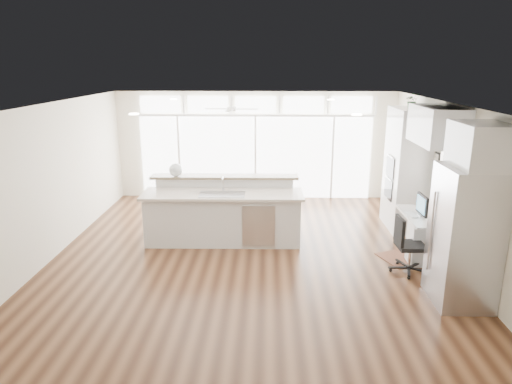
{
  "coord_description": "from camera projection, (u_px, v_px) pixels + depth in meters",
  "views": [
    {
      "loc": [
        0.34,
        -7.45,
        3.35
      ],
      "look_at": [
        0.11,
        0.6,
        1.08
      ],
      "focal_mm": 32.0,
      "sensor_mm": 36.0,
      "label": 1
    }
  ],
  "objects": [
    {
      "name": "floor",
      "position": [
        249.0,
        260.0,
        8.08
      ],
      "size": [
        7.0,
        8.0,
        0.02
      ],
      "primitive_type": "cube",
      "color": "#3B2112",
      "rests_on": "ground"
    },
    {
      "name": "ceiling",
      "position": [
        248.0,
        106.0,
        7.35
      ],
      "size": [
        7.0,
        8.0,
        0.02
      ],
      "primitive_type": "cube",
      "color": "white",
      "rests_on": "wall_back"
    },
    {
      "name": "wall_back",
      "position": [
        256.0,
        146.0,
        11.56
      ],
      "size": [
        7.0,
        0.04,
        2.7
      ],
      "primitive_type": "cube",
      "color": "silver",
      "rests_on": "floor"
    },
    {
      "name": "wall_front",
      "position": [
        228.0,
        308.0,
        3.87
      ],
      "size": [
        7.0,
        0.04,
        2.7
      ],
      "primitive_type": "cube",
      "color": "silver",
      "rests_on": "floor"
    },
    {
      "name": "wall_left",
      "position": [
        45.0,
        185.0,
        7.81
      ],
      "size": [
        0.04,
        8.0,
        2.7
      ],
      "primitive_type": "cube",
      "color": "silver",
      "rests_on": "floor"
    },
    {
      "name": "wall_right",
      "position": [
        458.0,
        188.0,
        7.62
      ],
      "size": [
        0.04,
        8.0,
        2.7
      ],
      "primitive_type": "cube",
      "color": "silver",
      "rests_on": "floor"
    },
    {
      "name": "glass_wall",
      "position": [
        255.0,
        158.0,
        11.59
      ],
      "size": [
        5.8,
        0.06,
        2.08
      ],
      "primitive_type": "cube",
      "color": "white",
      "rests_on": "wall_back"
    },
    {
      "name": "transom_row",
      "position": [
        255.0,
        105.0,
        11.23
      ],
      "size": [
        5.9,
        0.06,
        0.4
      ],
      "primitive_type": "cube",
      "color": "white",
      "rests_on": "wall_back"
    },
    {
      "name": "desk_window",
      "position": [
        450.0,
        172.0,
        7.86
      ],
      "size": [
        0.04,
        0.85,
        0.85
      ],
      "primitive_type": "cube",
      "color": "white",
      "rests_on": "wall_right"
    },
    {
      "name": "ceiling_fan",
      "position": [
        231.0,
        104.0,
        10.12
      ],
      "size": [
        1.16,
        1.16,
        0.32
      ],
      "primitive_type": "cube",
      "color": "white",
      "rests_on": "ceiling"
    },
    {
      "name": "recessed_lights",
      "position": [
        249.0,
        106.0,
        7.55
      ],
      "size": [
        3.4,
        3.0,
        0.02
      ],
      "primitive_type": "cube",
      "color": "white",
      "rests_on": "ceiling"
    },
    {
      "name": "oven_cabinet",
      "position": [
        406.0,
        169.0,
        9.39
      ],
      "size": [
        0.64,
        1.2,
        2.5
      ],
      "primitive_type": "cube",
      "color": "silver",
      "rests_on": "floor"
    },
    {
      "name": "desk_nook",
      "position": [
        424.0,
        235.0,
        8.18
      ],
      "size": [
        0.72,
        1.3,
        0.76
      ],
      "primitive_type": "cube",
      "color": "silver",
      "rests_on": "floor"
    },
    {
      "name": "upper_cabinets",
      "position": [
        438.0,
        126.0,
        7.65
      ],
      "size": [
        0.64,
        1.3,
        0.64
      ],
      "primitive_type": "cube",
      "color": "silver",
      "rests_on": "wall_right"
    },
    {
      "name": "refrigerator",
      "position": [
        465.0,
        237.0,
        6.43
      ],
      "size": [
        0.76,
        0.9,
        2.0
      ],
      "primitive_type": "cube",
      "color": "#B4B5B9",
      "rests_on": "floor"
    },
    {
      "name": "fridge_cabinet",
      "position": [
        481.0,
        145.0,
        6.07
      ],
      "size": [
        0.64,
        0.9,
        0.6
      ],
      "primitive_type": "cube",
      "color": "silver",
      "rests_on": "wall_right"
    },
    {
      "name": "framed_photos",
      "position": [
        436.0,
        172.0,
        8.49
      ],
      "size": [
        0.06,
        0.22,
        0.8
      ],
      "primitive_type": "cube",
      "color": "black",
      "rests_on": "wall_right"
    },
    {
      "name": "kitchen_island",
      "position": [
        223.0,
        212.0,
        8.75
      ],
      "size": [
        3.07,
        1.19,
        1.21
      ],
      "primitive_type": "cube",
      "rotation": [
        0.0,
        0.0,
        0.01
      ],
      "color": "silver",
      "rests_on": "floor"
    },
    {
      "name": "rug",
      "position": [
        409.0,
        257.0,
        8.18
      ],
      "size": [
        1.19,
        1.04,
        0.01
      ],
      "primitive_type": "cube",
      "rotation": [
        0.0,
        0.0,
        0.39
      ],
      "color": "#3E1E13",
      "rests_on": "floor"
    },
    {
      "name": "office_chair",
      "position": [
        411.0,
        245.0,
        7.49
      ],
      "size": [
        0.51,
        0.48,
        0.95
      ],
      "primitive_type": "cube",
      "rotation": [
        0.0,
        0.0,
        0.04
      ],
      "color": "black",
      "rests_on": "floor"
    },
    {
      "name": "fishbowl",
      "position": [
        176.0,
        170.0,
        8.94
      ],
      "size": [
        0.3,
        0.3,
        0.26
      ],
      "primitive_type": "sphere",
      "rotation": [
        0.0,
        0.0,
        -0.14
      ],
      "color": "silver",
      "rests_on": "kitchen_island"
    },
    {
      "name": "monitor",
      "position": [
        422.0,
        205.0,
        8.03
      ],
      "size": [
        0.1,
        0.48,
        0.4
      ],
      "primitive_type": "cube",
      "rotation": [
        0.0,
        0.0,
        0.04
      ],
      "color": "black",
      "rests_on": "desk_nook"
    },
    {
      "name": "keyboard",
      "position": [
        412.0,
        215.0,
        8.08
      ],
      "size": [
        0.15,
        0.33,
        0.02
      ],
      "primitive_type": "cube",
      "rotation": [
        0.0,
        0.0,
        0.09
      ],
      "color": "silver",
      "rests_on": "desk_nook"
    },
    {
      "name": "potted_plant",
      "position": [
        412.0,
        102.0,
        9.02
      ],
      "size": [
        0.3,
        0.33,
        0.23
      ],
      "primitive_type": "imported",
      "rotation": [
        0.0,
        0.0,
        -0.13
      ],
      "color": "#255223",
      "rests_on": "oven_cabinet"
    }
  ]
}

